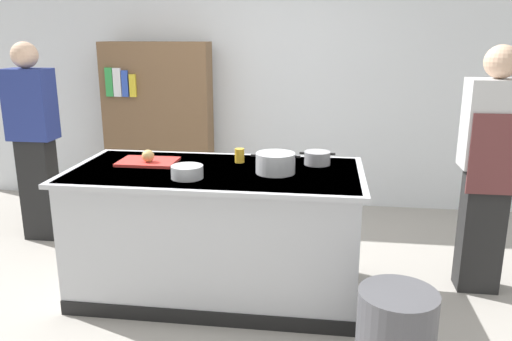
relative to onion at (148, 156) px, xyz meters
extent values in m
plane|color=#9E9991|center=(0.49, -0.07, -0.96)|extent=(10.00, 10.00, 0.00)
cube|color=silver|center=(0.49, 2.03, 0.54)|extent=(6.40, 0.12, 3.00)
cube|color=#B7BABF|center=(0.49, -0.07, -0.51)|extent=(1.90, 0.90, 0.90)
cube|color=#B7BABF|center=(0.49, -0.07, -0.08)|extent=(1.98, 0.98, 0.03)
cube|color=black|center=(0.49, -0.53, -0.91)|extent=(1.90, 0.01, 0.10)
cube|color=red|center=(-0.02, 0.04, -0.05)|extent=(0.40, 0.28, 0.02)
sphere|color=tan|center=(0.00, 0.00, 0.00)|extent=(0.09, 0.09, 0.09)
cylinder|color=#B7BABF|center=(0.90, -0.09, 0.00)|extent=(0.26, 0.26, 0.13)
cube|color=black|center=(0.75, -0.09, 0.05)|extent=(0.04, 0.02, 0.01)
cube|color=black|center=(1.04, -0.09, 0.05)|extent=(0.04, 0.02, 0.01)
cylinder|color=#99999E|center=(1.17, 0.17, -0.02)|extent=(0.18, 0.18, 0.09)
cube|color=black|center=(1.06, 0.17, 0.01)|extent=(0.04, 0.02, 0.01)
cube|color=black|center=(1.27, 0.17, 0.01)|extent=(0.04, 0.02, 0.01)
cylinder|color=#B7BABF|center=(0.36, -0.29, -0.02)|extent=(0.20, 0.20, 0.08)
cylinder|color=yellow|center=(0.62, 0.15, -0.01)|extent=(0.07, 0.07, 0.10)
cylinder|color=#4C4C51|center=(1.61, -0.92, -0.70)|extent=(0.41, 0.41, 0.52)
cube|color=black|center=(2.33, 0.23, -0.51)|extent=(0.28, 0.20, 0.90)
cube|color=silver|center=(2.33, 0.23, 0.24)|extent=(0.38, 0.24, 0.60)
sphere|color=#D3AA8C|center=(2.33, 0.23, 0.65)|extent=(0.22, 0.22, 0.22)
cube|color=brown|center=(2.33, 0.11, 0.06)|extent=(0.34, 0.02, 0.54)
cube|color=black|center=(-1.27, 0.71, -0.51)|extent=(0.28, 0.20, 0.90)
cube|color=navy|center=(-1.27, 0.71, 0.24)|extent=(0.38, 0.24, 0.60)
sphere|color=#D3AA8C|center=(-1.27, 0.71, 0.65)|extent=(0.22, 0.22, 0.22)
cube|color=brown|center=(-0.50, 1.73, -0.11)|extent=(1.10, 0.28, 1.70)
cube|color=green|center=(-0.93, 1.57, 0.35)|extent=(0.07, 0.03, 0.28)
cube|color=white|center=(-0.84, 1.57, 0.35)|extent=(0.08, 0.03, 0.28)
cube|color=#3351B7|center=(-0.76, 1.57, 0.34)|extent=(0.06, 0.03, 0.26)
cube|color=yellow|center=(-0.69, 1.57, 0.32)|extent=(0.06, 0.03, 0.22)
camera|label=1|loc=(1.21, -3.34, 0.84)|focal=36.10mm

